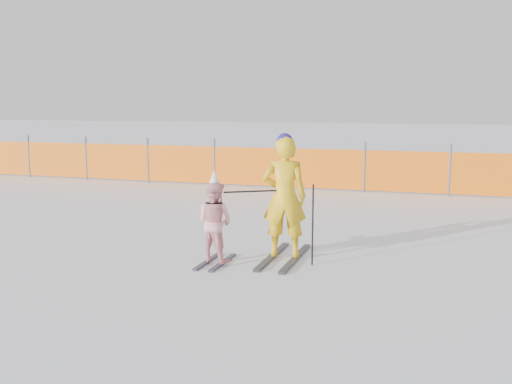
% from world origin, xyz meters
% --- Properties ---
extents(ground, '(120.00, 120.00, 0.00)m').
position_xyz_m(ground, '(0.00, 0.00, 0.00)').
color(ground, white).
rests_on(ground, ground).
extents(adult, '(0.68, 1.53, 1.78)m').
position_xyz_m(adult, '(0.29, 0.89, 0.88)').
color(adult, black).
rests_on(adult, ground).
extents(child, '(0.63, 0.90, 1.29)m').
position_xyz_m(child, '(-0.55, 0.38, 0.59)').
color(child, black).
rests_on(child, ground).
extents(ski_poles, '(1.21, 0.40, 1.11)m').
position_xyz_m(ski_poles, '(0.39, 0.67, 0.73)').
color(ski_poles, black).
rests_on(ski_poles, ground).
extents(safety_fence, '(15.44, 0.06, 1.25)m').
position_xyz_m(safety_fence, '(-3.77, 7.48, 0.56)').
color(safety_fence, '#595960').
rests_on(safety_fence, ground).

